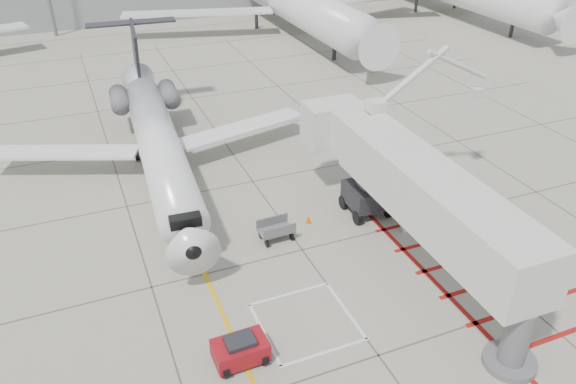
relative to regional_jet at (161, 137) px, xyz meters
name	(u,v)px	position (x,y,z in m)	size (l,w,h in m)	color
ground_plane	(336,296)	(5.33, -13.01, -3.68)	(260.00, 260.00, 0.00)	#9C9986
regional_jet	(161,137)	(0.00, 0.00, 0.00)	(22.29, 28.10, 7.36)	white
jet_bridge	(431,208)	(10.18, -12.97, 0.11)	(8.97, 18.94, 7.58)	silver
pushback_tug	(240,349)	(-0.09, -15.08, -3.04)	(2.22, 1.39, 1.29)	maroon
baggage_cart	(276,230)	(4.42, -7.53, -3.09)	(1.87, 1.18, 1.18)	#5A5A5F
ground_power_unit	(424,208)	(12.69, -9.25, -2.63)	(2.65, 1.55, 2.10)	white
cone_nose	(265,229)	(4.07, -6.79, -3.40)	(0.41, 0.41, 0.56)	orange
cone_side	(308,219)	(6.70, -6.73, -3.45)	(0.34, 0.34, 0.47)	#E9570C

